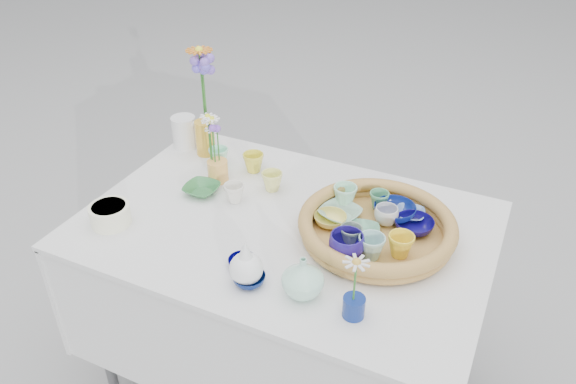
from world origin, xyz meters
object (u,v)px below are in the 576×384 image
at_px(display_table, 286,382).
at_px(bud_vase_seafoam, 303,277).
at_px(wicker_tray, 377,228).
at_px(tall_vase_yellow, 205,138).

bearing_deg(display_table, bud_vase_seafoam, -56.03).
distance_m(wicker_tray, bud_vase_seafoam, 0.33).
bearing_deg(wicker_tray, bud_vase_seafoam, -107.73).
height_order(display_table, bud_vase_seafoam, bud_vase_seafoam).
xyz_separation_m(display_table, tall_vase_yellow, (-0.47, 0.28, 0.83)).
bearing_deg(bud_vase_seafoam, wicker_tray, 72.27).
relative_size(display_table, wicker_tray, 2.66).
relative_size(wicker_tray, bud_vase_seafoam, 4.02).
height_order(wicker_tray, tall_vase_yellow, tall_vase_yellow).
height_order(display_table, tall_vase_yellow, tall_vase_yellow).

